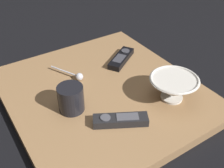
{
  "coord_description": "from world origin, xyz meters",
  "views": [
    {
      "loc": [
        0.37,
        0.64,
        0.6
      ],
      "look_at": [
        -0.03,
        0.02,
        0.05
      ],
      "focal_mm": 43.61,
      "sensor_mm": 36.0,
      "label": 1
    }
  ],
  "objects_px": {
    "tv_remote_near": "(121,58)",
    "tv_remote_far": "(120,120)",
    "cereal_bowl": "(173,87)",
    "coffee_mug": "(71,98)",
    "teaspoon": "(77,76)"
  },
  "relations": [
    {
      "from": "tv_remote_near",
      "to": "cereal_bowl",
      "type": "bearing_deg",
      "value": 91.43
    },
    {
      "from": "tv_remote_near",
      "to": "tv_remote_far",
      "type": "bearing_deg",
      "value": 55.13
    },
    {
      "from": "cereal_bowl",
      "to": "tv_remote_near",
      "type": "distance_m",
      "value": 0.28
    },
    {
      "from": "coffee_mug",
      "to": "tv_remote_far",
      "type": "relative_size",
      "value": 0.52
    },
    {
      "from": "tv_remote_near",
      "to": "tv_remote_far",
      "type": "relative_size",
      "value": 0.99
    },
    {
      "from": "tv_remote_far",
      "to": "tv_remote_near",
      "type": "bearing_deg",
      "value": -124.87
    },
    {
      "from": "tv_remote_near",
      "to": "coffee_mug",
      "type": "bearing_deg",
      "value": 27.59
    },
    {
      "from": "cereal_bowl",
      "to": "tv_remote_near",
      "type": "bearing_deg",
      "value": -88.57
    },
    {
      "from": "tv_remote_far",
      "to": "teaspoon",
      "type": "bearing_deg",
      "value": -89.02
    },
    {
      "from": "coffee_mug",
      "to": "tv_remote_far",
      "type": "bearing_deg",
      "value": 124.21
    },
    {
      "from": "cereal_bowl",
      "to": "teaspoon",
      "type": "distance_m",
      "value": 0.34
    },
    {
      "from": "cereal_bowl",
      "to": "tv_remote_near",
      "type": "xyz_separation_m",
      "value": [
        0.01,
        -0.28,
        -0.03
      ]
    },
    {
      "from": "cereal_bowl",
      "to": "coffee_mug",
      "type": "bearing_deg",
      "value": -23.5
    },
    {
      "from": "teaspoon",
      "to": "tv_remote_near",
      "type": "bearing_deg",
      "value": -175.88
    },
    {
      "from": "teaspoon",
      "to": "tv_remote_near",
      "type": "relative_size",
      "value": 0.83
    }
  ]
}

